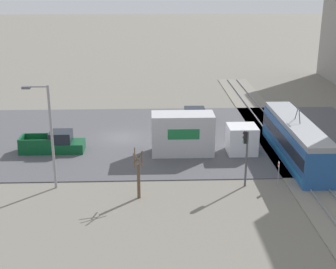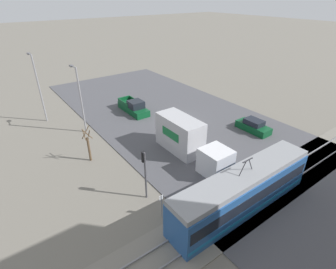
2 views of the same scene
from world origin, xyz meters
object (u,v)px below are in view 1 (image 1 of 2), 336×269
Objects in this scene: box_truck at (197,135)px; no_parking_sign at (279,171)px; street_tree at (139,176)px; street_lamp_mid_block at (49,130)px; traffic_light_pole at (246,151)px; pickup_truck at (54,144)px; light_rail_tram at (296,141)px; sedan_car_0 at (194,115)px.

box_truck is 9.22m from no_parking_sign.
street_tree is at bearing -81.93° from no_parking_sign.
no_parking_sign is (0.45, 17.43, -3.42)m from street_lamp_mid_block.
street_lamp_mid_block is at bearing -59.92° from box_truck.
traffic_light_pole is 8.42m from street_tree.
box_truck is 1.64× the size of pickup_truck.
box_truck is at bearing 149.77° from street_tree.
light_rail_tram reaches higher than sedan_car_0.
street_tree is 10.88m from no_parking_sign.
street_tree is (8.81, -5.14, -0.08)m from box_truck.
street_tree is at bearing -78.13° from traffic_light_pole.
light_rail_tram is 21.30m from street_lamp_mid_block.
sedan_car_0 is 0.96× the size of traffic_light_pole.
box_truck is 2.50× the size of street_tree.
light_rail_tram reaches higher than box_truck.
traffic_light_pole is at bearing 7.61° from sedan_car_0.
traffic_light_pole is 14.94m from street_lamp_mid_block.
sedan_car_0 is 19.92m from street_tree.
street_tree is (1.71, -8.16, -1.22)m from traffic_light_pole.
pickup_truck is at bearing -96.72° from light_rail_tram.
no_parking_sign is (5.69, -3.00, -0.48)m from light_rail_tram.
box_truck is 13.95m from street_lamp_mid_block.
street_lamp_mid_block is (-0.26, -14.83, 1.73)m from traffic_light_pole.
sedan_car_0 is at bearing 176.02° from box_truck.
no_parking_sign is at bearing 15.69° from sedan_car_0.
pickup_truck is 18.29m from traffic_light_pole.
traffic_light_pole is 2.17× the size of no_parking_sign.
box_truck is 10.20m from street_tree.
traffic_light_pole reaches higher than street_tree.
pickup_truck is at bearing -113.66° from no_parking_sign.
sedan_car_0 is at bearing 123.48° from pickup_truck.
box_truck is at bearing -100.51° from light_rail_tram.
street_tree is 0.47× the size of street_lamp_mid_block.
traffic_light_pole is at bearing 63.59° from pickup_truck.
street_tree reaches higher than sedan_car_0.
box_truck is 7.80m from traffic_light_pole.
street_tree is at bearing 39.62° from pickup_truck.
street_lamp_mid_block reaches higher than no_parking_sign.
street_tree is 1.85× the size of no_parking_sign.
street_tree is at bearing 73.53° from street_lamp_mid_block.
pickup_truck is 2.81× the size of no_parking_sign.
traffic_light_pole is 1.18× the size of street_tree.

